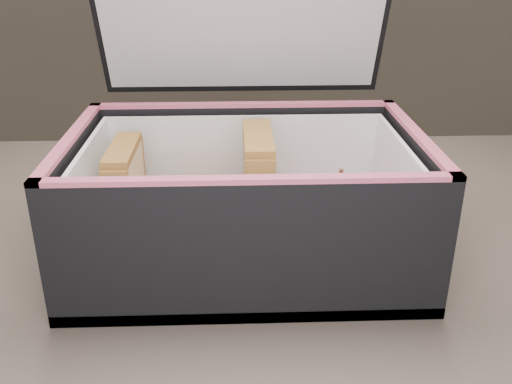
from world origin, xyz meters
TOP-DOWN VIEW (x-y plane):
  - kitchen_table at (0.00, 0.00)m, footprint 1.20×0.80m
  - lunch_bag at (0.01, 0.05)m, footprint 0.32×0.29m
  - plastic_tub at (-0.04, 0.05)m, footprint 0.17×0.12m
  - sandwich_left at (-0.10, 0.05)m, footprint 0.02×0.08m
  - sandwich_right at (0.03, 0.05)m, footprint 0.03×0.09m
  - carrot_sticks at (-0.04, 0.07)m, footprint 0.05×0.13m
  - paper_napkin at (0.10, 0.05)m, footprint 0.10×0.10m
  - red_apple at (0.10, 0.04)m, footprint 0.07×0.07m

SIDE VIEW (x-z plane):
  - kitchen_table at x=0.00m, z-range 0.28..1.03m
  - paper_napkin at x=0.10m, z-range 0.76..0.77m
  - carrot_sticks at x=-0.04m, z-range 0.77..0.80m
  - plastic_tub at x=-0.04m, z-range 0.76..0.83m
  - red_apple at x=0.10m, z-range 0.77..0.84m
  - sandwich_left at x=-0.10m, z-range 0.77..0.86m
  - sandwich_right at x=0.03m, z-range 0.77..0.87m
  - lunch_bag at x=0.01m, z-range 0.66..0.98m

